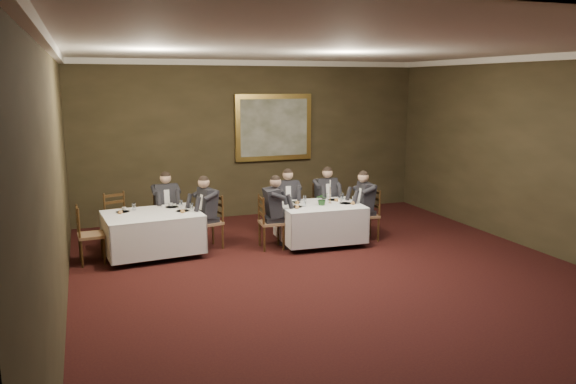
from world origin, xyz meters
TOP-DOWN VIEW (x-y plane):
  - ground at (0.00, 0.00)m, footprint 10.00×10.00m
  - ceiling at (0.00, 0.00)m, footprint 8.00×10.00m
  - back_wall at (0.00, 5.00)m, footprint 8.00×0.10m
  - left_wall at (-4.00, 0.00)m, footprint 0.10×10.00m
  - right_wall at (4.00, 0.00)m, footprint 0.10×10.00m
  - crown_molding at (0.00, 0.00)m, footprint 8.00×10.00m
  - table_main at (0.46, 2.23)m, footprint 1.58×1.24m
  - table_second at (-2.60, 2.58)m, footprint 1.75×1.40m
  - chair_main_backleft at (0.09, 3.03)m, footprint 0.50×0.49m
  - diner_main_backleft at (0.08, 3.02)m, footprint 0.47×0.54m
  - chair_main_backright at (0.90, 3.00)m, footprint 0.44×0.42m
  - diner_main_backright at (0.90, 2.99)m, footprint 0.42×0.48m
  - chair_main_endleft at (-0.51, 2.28)m, footprint 0.45×0.47m
  - diner_main_endleft at (-0.50, 2.27)m, footprint 0.51×0.44m
  - chair_main_endright at (1.42, 2.19)m, footprint 0.45×0.47m
  - diner_main_endright at (1.41, 2.19)m, footprint 0.51×0.44m
  - chair_sec_backleft at (-3.12, 3.38)m, footprint 0.55×0.54m
  - chair_sec_backright at (-2.24, 3.46)m, footprint 0.46×0.44m
  - diner_sec_backright at (-2.24, 3.45)m, footprint 0.43×0.49m
  - chair_sec_endright at (-1.56, 2.68)m, footprint 0.52×0.54m
  - diner_sec_endright at (-1.58, 2.67)m, footprint 0.57×0.51m
  - chair_sec_endleft at (-3.64, 2.49)m, footprint 0.45×0.47m
  - centerpiece at (0.47, 2.17)m, footprint 0.27×0.25m
  - candlestick at (0.68, 2.28)m, footprint 0.07×0.07m
  - place_setting_table_main at (0.12, 2.60)m, footprint 0.33×0.31m
  - place_setting_table_second at (-3.02, 2.91)m, footprint 0.33×0.31m
  - painting at (0.46, 4.94)m, footprint 1.81×0.09m

SIDE VIEW (x-z plane):
  - ground at x=0.00m, z-range 0.00..0.00m
  - chair_main_backleft at x=0.09m, z-range -0.22..0.78m
  - chair_main_backright at x=0.90m, z-range -0.22..0.78m
  - chair_main_endleft at x=-0.51m, z-range -0.22..0.78m
  - chair_main_endright at x=1.42m, z-range -0.22..0.78m
  - chair_sec_backleft at x=-3.12m, z-range -0.22..0.78m
  - chair_sec_backright at x=-2.24m, z-range -0.22..0.78m
  - chair_sec_endright at x=-1.56m, z-range -0.22..0.78m
  - chair_sec_endleft at x=-3.64m, z-range -0.22..0.78m
  - table_main at x=0.46m, z-range 0.12..0.78m
  - table_second at x=-2.60m, z-range 0.12..0.78m
  - diner_main_backleft at x=0.08m, z-range -0.16..1.19m
  - diner_main_backright at x=0.90m, z-range -0.16..1.19m
  - diner_main_endleft at x=-0.50m, z-range -0.16..1.19m
  - diner_main_endright at x=1.41m, z-range -0.16..1.19m
  - diner_sec_backright at x=-2.24m, z-range -0.16..1.19m
  - diner_sec_endright at x=-1.58m, z-range -0.16..1.19m
  - place_setting_table_main at x=0.12m, z-range 0.73..0.87m
  - place_setting_table_second at x=-3.02m, z-range 0.73..0.87m
  - centerpiece at x=0.47m, z-range 0.76..1.02m
  - candlestick at x=0.68m, z-range 0.70..1.16m
  - back_wall at x=0.00m, z-range 0.00..3.50m
  - left_wall at x=-4.00m, z-range 0.00..3.50m
  - right_wall at x=4.00m, z-range 0.00..3.50m
  - painting at x=0.46m, z-range 1.26..2.76m
  - crown_molding at x=0.00m, z-range 3.38..3.50m
  - ceiling at x=0.00m, z-range 3.45..3.55m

